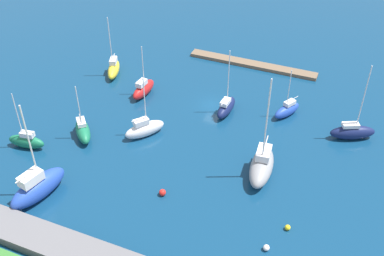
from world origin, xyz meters
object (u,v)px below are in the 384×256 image
object	(u,v)px
pier_dock	(252,64)
mooring_buoy_yellow	(288,227)
sailboat_blue_center_basin	(38,187)
sailboat_gray_west_end	(262,165)
sailboat_blue_east_end	(287,110)
sailboat_green_far_south	(83,131)
mooring_buoy_red	(162,192)
sailboat_yellow_near_pier	(114,69)
sailboat_red_lone_south	(143,89)
sailboat_white_mid_basin	(145,129)
sailboat_navy_far_north	(226,107)
sailboat_navy_off_beacon	(352,132)
mooring_buoy_white	(266,248)
sailboat_green_lone_north	(26,141)

from	to	relation	value
pier_dock	mooring_buoy_yellow	xyz separation A→B (m)	(-14.41, 34.09, 0.04)
sailboat_blue_center_basin	sailboat_gray_west_end	bearing A→B (deg)	-46.78
sailboat_blue_east_end	mooring_buoy_yellow	bearing A→B (deg)	42.27
sailboat_blue_east_end	sailboat_green_far_south	bearing A→B (deg)	-28.84
sailboat_blue_east_end	mooring_buoy_red	xyz separation A→B (m)	(9.91, 22.20, -0.57)
pier_dock	sailboat_yellow_near_pier	distance (m)	23.98
sailboat_blue_east_end	sailboat_yellow_near_pier	bearing A→B (deg)	-62.51
sailboat_red_lone_south	mooring_buoy_yellow	xyz separation A→B (m)	(-27.59, 18.39, -0.84)
sailboat_white_mid_basin	mooring_buoy_red	distance (m)	12.17
sailboat_navy_far_north	sailboat_blue_center_basin	xyz separation A→B (m)	(14.87, 25.23, 0.56)
sailboat_green_far_south	sailboat_navy_far_north	world-z (taller)	sailboat_navy_far_north
pier_dock	sailboat_navy_off_beacon	bearing A→B (deg)	142.50
pier_dock	sailboat_gray_west_end	bearing A→B (deg)	109.06
sailboat_navy_far_north	mooring_buoy_yellow	distance (m)	23.36
sailboat_red_lone_south	sailboat_white_mid_basin	xyz separation A→B (m)	(-4.98, 9.26, 0.04)
pier_dock	sailboat_navy_off_beacon	xyz separation A→B (m)	(-18.73, 14.37, 0.85)
sailboat_navy_off_beacon	sailboat_blue_east_end	world-z (taller)	sailboat_navy_off_beacon
sailboat_navy_off_beacon	mooring_buoy_white	world-z (taller)	sailboat_navy_off_beacon
pier_dock	mooring_buoy_white	size ratio (longest dim) A/B	31.76
sailboat_yellow_near_pier	mooring_buoy_red	bearing A→B (deg)	20.63
sailboat_green_lone_north	mooring_buoy_yellow	xyz separation A→B (m)	(-36.17, 0.60, -0.78)
pier_dock	sailboat_navy_off_beacon	distance (m)	23.62
mooring_buoy_yellow	sailboat_red_lone_south	bearing A→B (deg)	-33.68
sailboat_navy_off_beacon	sailboat_white_mid_basin	distance (m)	28.94
pier_dock	sailboat_white_mid_basin	xyz separation A→B (m)	(8.21, 24.97, 0.92)
sailboat_gray_west_end	sailboat_green_lone_north	distance (m)	31.69
sailboat_gray_west_end	mooring_buoy_white	bearing A→B (deg)	12.92
sailboat_navy_off_beacon	sailboat_red_lone_south	distance (m)	31.94
sailboat_navy_off_beacon	mooring_buoy_yellow	bearing A→B (deg)	-127.83
pier_dock	sailboat_green_far_south	distance (m)	32.74
mooring_buoy_white	sailboat_blue_east_end	bearing A→B (deg)	-81.26
sailboat_navy_off_beacon	mooring_buoy_white	size ratio (longest dim) A/B	16.25
sailboat_red_lone_south	sailboat_navy_far_north	bearing A→B (deg)	-84.25
sailboat_yellow_near_pier	sailboat_white_mid_basin	xyz separation A→B (m)	(-12.58, 13.03, 0.06)
sailboat_navy_off_beacon	sailboat_yellow_near_pier	xyz separation A→B (m)	(39.51, -2.44, 0.01)
sailboat_white_mid_basin	sailboat_blue_center_basin	size ratio (longest dim) A/B	0.71
pier_dock	sailboat_yellow_near_pier	bearing A→B (deg)	29.86
sailboat_green_far_south	sailboat_yellow_near_pier	xyz separation A→B (m)	(4.77, -16.61, 0.05)
mooring_buoy_red	mooring_buoy_white	xyz separation A→B (m)	(-13.80, 3.15, -0.07)
mooring_buoy_red	pier_dock	bearing A→B (deg)	-91.39
sailboat_blue_east_end	sailboat_navy_far_north	bearing A→B (deg)	-42.78
sailboat_navy_off_beacon	sailboat_gray_west_end	distance (m)	15.41
sailboat_green_lone_north	sailboat_yellow_near_pier	bearing A→B (deg)	-101.81
pier_dock	sailboat_blue_center_basin	xyz separation A→B (m)	(14.36, 40.56, 1.36)
pier_dock	sailboat_red_lone_south	bearing A→B (deg)	49.97
sailboat_green_far_south	mooring_buoy_white	distance (m)	30.42
sailboat_yellow_near_pier	mooring_buoy_white	xyz separation A→B (m)	(-33.75, 25.83, -0.79)
sailboat_gray_west_end	mooring_buoy_red	bearing A→B (deg)	-56.33
mooring_buoy_yellow	mooring_buoy_white	bearing A→B (deg)	68.57
sailboat_blue_east_end	sailboat_blue_center_basin	world-z (taller)	sailboat_blue_center_basin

